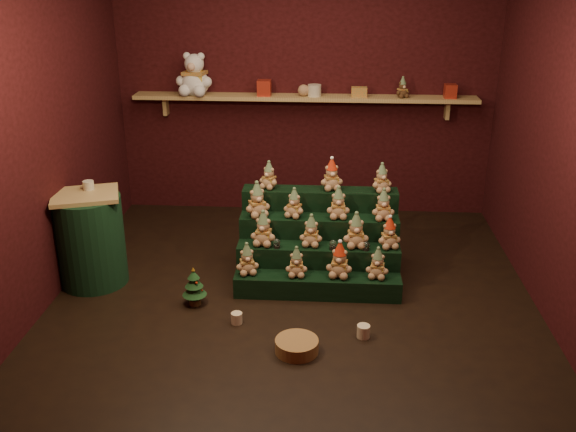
# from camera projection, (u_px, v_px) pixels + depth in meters

# --- Properties ---
(ground) EXTENTS (4.00, 4.00, 0.00)m
(ground) POSITION_uv_depth(u_px,v_px,m) (294.00, 293.00, 5.47)
(ground) COLOR black
(ground) RESTS_ON ground
(back_wall) EXTENTS (4.00, 0.10, 2.80)m
(back_wall) POSITION_uv_depth(u_px,v_px,m) (305.00, 85.00, 6.84)
(back_wall) COLOR black
(back_wall) RESTS_ON ground
(front_wall) EXTENTS (4.00, 0.10, 2.80)m
(front_wall) POSITION_uv_depth(u_px,v_px,m) (271.00, 242.00, 3.05)
(front_wall) COLOR black
(front_wall) RESTS_ON ground
(left_wall) EXTENTS (0.10, 4.00, 2.80)m
(left_wall) POSITION_uv_depth(u_px,v_px,m) (36.00, 129.00, 5.07)
(left_wall) COLOR black
(left_wall) RESTS_ON ground
(right_wall) EXTENTS (0.10, 4.00, 2.80)m
(right_wall) POSITION_uv_depth(u_px,v_px,m) (566.00, 138.00, 4.82)
(right_wall) COLOR black
(right_wall) RESTS_ON ground
(back_shelf) EXTENTS (3.60, 0.26, 0.24)m
(back_shelf) POSITION_uv_depth(u_px,v_px,m) (304.00, 98.00, 6.72)
(back_shelf) COLOR tan
(back_shelf) RESTS_ON ground
(riser_tier_front) EXTENTS (1.40, 0.22, 0.18)m
(riser_tier_front) POSITION_uv_depth(u_px,v_px,m) (317.00, 286.00, 5.40)
(riser_tier_front) COLOR black
(riser_tier_front) RESTS_ON ground
(riser_tier_midfront) EXTENTS (1.40, 0.22, 0.36)m
(riser_tier_midfront) POSITION_uv_depth(u_px,v_px,m) (318.00, 265.00, 5.57)
(riser_tier_midfront) COLOR black
(riser_tier_midfront) RESTS_ON ground
(riser_tier_midback) EXTENTS (1.40, 0.22, 0.54)m
(riser_tier_midback) POSITION_uv_depth(u_px,v_px,m) (319.00, 245.00, 5.74)
(riser_tier_midback) COLOR black
(riser_tier_midback) RESTS_ON ground
(riser_tier_back) EXTENTS (1.40, 0.22, 0.72)m
(riser_tier_back) POSITION_uv_depth(u_px,v_px,m) (319.00, 226.00, 5.91)
(riser_tier_back) COLOR black
(riser_tier_back) RESTS_ON ground
(teddy_0) EXTENTS (0.23, 0.22, 0.27)m
(teddy_0) POSITION_uv_depth(u_px,v_px,m) (247.00, 259.00, 5.37)
(teddy_0) COLOR tan
(teddy_0) RESTS_ON riser_tier_front
(teddy_1) EXTENTS (0.19, 0.17, 0.26)m
(teddy_1) POSITION_uv_depth(u_px,v_px,m) (296.00, 262.00, 5.33)
(teddy_1) COLOR tan
(teddy_1) RESTS_ON riser_tier_front
(teddy_2) EXTENTS (0.24, 0.22, 0.30)m
(teddy_2) POSITION_uv_depth(u_px,v_px,m) (340.00, 260.00, 5.31)
(teddy_2) COLOR tan
(teddy_2) RESTS_ON riser_tier_front
(teddy_3) EXTENTS (0.21, 0.20, 0.26)m
(teddy_3) POSITION_uv_depth(u_px,v_px,m) (378.00, 263.00, 5.30)
(teddy_3) COLOR tan
(teddy_3) RESTS_ON riser_tier_front
(teddy_4) EXTENTS (0.24, 0.22, 0.30)m
(teddy_4) POSITION_uv_depth(u_px,v_px,m) (263.00, 228.00, 5.48)
(teddy_4) COLOR tan
(teddy_4) RESTS_ON riser_tier_midfront
(teddy_5) EXTENTS (0.21, 0.20, 0.27)m
(teddy_5) POSITION_uv_depth(u_px,v_px,m) (311.00, 231.00, 5.47)
(teddy_5) COLOR tan
(teddy_5) RESTS_ON riser_tier_midfront
(teddy_6) EXTENTS (0.24, 0.22, 0.30)m
(teddy_6) POSITION_uv_depth(u_px,v_px,m) (356.00, 230.00, 5.44)
(teddy_6) COLOR tan
(teddy_6) RESTS_ON riser_tier_midfront
(teddy_7) EXTENTS (0.23, 0.21, 0.27)m
(teddy_7) POSITION_uv_depth(u_px,v_px,m) (389.00, 233.00, 5.43)
(teddy_7) COLOR tan
(teddy_7) RESTS_ON riser_tier_midfront
(teddy_8) EXTENTS (0.29, 0.28, 0.31)m
(teddy_8) POSITION_uv_depth(u_px,v_px,m) (257.00, 200.00, 5.61)
(teddy_8) COLOR tan
(teddy_8) RESTS_ON riser_tier_midback
(teddy_9) EXTENTS (0.23, 0.22, 0.26)m
(teddy_9) POSITION_uv_depth(u_px,v_px,m) (294.00, 203.00, 5.60)
(teddy_9) COLOR tan
(teddy_9) RESTS_ON riser_tier_midback
(teddy_10) EXTENTS (0.21, 0.19, 0.28)m
(teddy_10) POSITION_uv_depth(u_px,v_px,m) (338.00, 203.00, 5.57)
(teddy_10) COLOR tan
(teddy_10) RESTS_ON riser_tier_midback
(teddy_11) EXTENTS (0.21, 0.19, 0.27)m
(teddy_11) POSITION_uv_depth(u_px,v_px,m) (383.00, 205.00, 5.54)
(teddy_11) COLOR tan
(teddy_11) RESTS_ON riser_tier_midback
(teddy_12) EXTENTS (0.23, 0.22, 0.25)m
(teddy_12) POSITION_uv_depth(u_px,v_px,m) (269.00, 175.00, 5.76)
(teddy_12) COLOR tan
(teddy_12) RESTS_ON riser_tier_back
(teddy_13) EXTENTS (0.24, 0.22, 0.28)m
(teddy_13) POSITION_uv_depth(u_px,v_px,m) (332.00, 174.00, 5.73)
(teddy_13) COLOR tan
(teddy_13) RESTS_ON riser_tier_back
(teddy_14) EXTENTS (0.23, 0.22, 0.26)m
(teddy_14) POSITION_uv_depth(u_px,v_px,m) (382.00, 178.00, 5.68)
(teddy_14) COLOR tan
(teddy_14) RESTS_ON riser_tier_back
(snow_globe_a) EXTENTS (0.06, 0.06, 0.08)m
(snow_globe_a) POSITION_uv_depth(u_px,v_px,m) (277.00, 243.00, 5.46)
(snow_globe_a) COLOR black
(snow_globe_a) RESTS_ON riser_tier_midfront
(snow_globe_b) EXTENTS (0.06, 0.06, 0.08)m
(snow_globe_b) POSITION_uv_depth(u_px,v_px,m) (333.00, 245.00, 5.43)
(snow_globe_b) COLOR black
(snow_globe_b) RESTS_ON riser_tier_midfront
(snow_globe_c) EXTENTS (0.06, 0.06, 0.08)m
(snow_globe_c) POSITION_uv_depth(u_px,v_px,m) (366.00, 246.00, 5.41)
(snow_globe_c) COLOR black
(snow_globe_c) RESTS_ON riser_tier_midfront
(side_table) EXTENTS (0.65, 0.60, 0.83)m
(side_table) POSITION_uv_depth(u_px,v_px,m) (90.00, 239.00, 5.52)
(side_table) COLOR tan
(side_table) RESTS_ON ground
(table_ornament) EXTENTS (0.09, 0.09, 0.07)m
(table_ornament) POSITION_uv_depth(u_px,v_px,m) (88.00, 185.00, 5.44)
(table_ornament) COLOR beige
(table_ornament) RESTS_ON side_table
(mini_christmas_tree) EXTENTS (0.20, 0.20, 0.34)m
(mini_christmas_tree) POSITION_uv_depth(u_px,v_px,m) (194.00, 286.00, 5.24)
(mini_christmas_tree) COLOR #463319
(mini_christmas_tree) RESTS_ON ground
(mug_left) EXTENTS (0.09, 0.09, 0.09)m
(mug_left) POSITION_uv_depth(u_px,v_px,m) (237.00, 318.00, 5.01)
(mug_left) COLOR beige
(mug_left) RESTS_ON ground
(mug_right) EXTENTS (0.10, 0.10, 0.10)m
(mug_right) POSITION_uv_depth(u_px,v_px,m) (363.00, 331.00, 4.82)
(mug_right) COLOR beige
(mug_right) RESTS_ON ground
(wicker_basket) EXTENTS (0.32, 0.32, 0.10)m
(wicker_basket) POSITION_uv_depth(u_px,v_px,m) (297.00, 346.00, 4.64)
(wicker_basket) COLOR olive
(wicker_basket) RESTS_ON ground
(white_bear) EXTENTS (0.44, 0.41, 0.55)m
(white_bear) POSITION_uv_depth(u_px,v_px,m) (194.00, 68.00, 6.64)
(white_bear) COLOR white
(white_bear) RESTS_ON back_shelf
(brown_bear) EXTENTS (0.19, 0.18, 0.21)m
(brown_bear) POSITION_uv_depth(u_px,v_px,m) (402.00, 88.00, 6.58)
(brown_bear) COLOR #4D2E19
(brown_bear) RESTS_ON back_shelf
(gift_tin_red_a) EXTENTS (0.14, 0.14, 0.16)m
(gift_tin_red_a) POSITION_uv_depth(u_px,v_px,m) (264.00, 88.00, 6.68)
(gift_tin_red_a) COLOR #AA2B1A
(gift_tin_red_a) RESTS_ON back_shelf
(gift_tin_cream) EXTENTS (0.14, 0.14, 0.12)m
(gift_tin_cream) POSITION_uv_depth(u_px,v_px,m) (314.00, 90.00, 6.66)
(gift_tin_cream) COLOR beige
(gift_tin_cream) RESTS_ON back_shelf
(gift_tin_red_b) EXTENTS (0.12, 0.12, 0.14)m
(gift_tin_red_b) POSITION_uv_depth(u_px,v_px,m) (450.00, 91.00, 6.57)
(gift_tin_red_b) COLOR #AA2B1A
(gift_tin_red_b) RESTS_ON back_shelf
(shelf_plush_ball) EXTENTS (0.12, 0.12, 0.12)m
(shelf_plush_ball) POSITION_uv_depth(u_px,v_px,m) (304.00, 90.00, 6.67)
(shelf_plush_ball) COLOR tan
(shelf_plush_ball) RESTS_ON back_shelf
(scarf_gift_box) EXTENTS (0.16, 0.10, 0.10)m
(scarf_gift_box) POSITION_uv_depth(u_px,v_px,m) (359.00, 92.00, 6.63)
(scarf_gift_box) COLOR orange
(scarf_gift_box) RESTS_ON back_shelf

